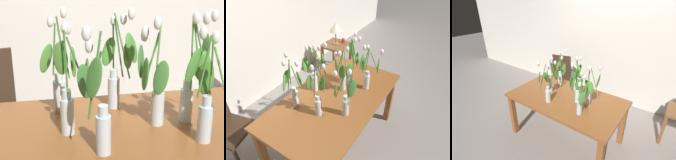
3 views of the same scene
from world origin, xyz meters
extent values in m
plane|color=gray|center=(0.00, 0.00, 0.00)|extent=(18.00, 18.00, 0.00)
cube|color=silver|center=(0.00, 1.54, 1.35)|extent=(9.00, 0.10, 2.70)
cube|color=brown|center=(0.00, 0.00, 0.72)|extent=(1.60, 0.90, 0.04)
cube|color=brown|center=(0.74, -0.39, 0.35)|extent=(0.07, 0.07, 0.70)
cube|color=brown|center=(-0.74, 0.39, 0.35)|extent=(0.07, 0.07, 0.70)
cube|color=brown|center=(0.74, 0.39, 0.35)|extent=(0.07, 0.07, 0.70)
cylinder|color=silver|center=(-0.14, -0.22, 0.83)|extent=(0.07, 0.07, 0.18)
cylinder|color=silver|center=(-0.14, -0.22, 0.94)|extent=(0.04, 0.04, 0.05)
cylinder|color=silver|center=(-0.14, -0.22, 0.80)|extent=(0.06, 0.06, 0.11)
cylinder|color=#3D752D|center=(-0.16, -0.18, 1.07)|extent=(0.05, 0.08, 0.26)
ellipsoid|color=white|center=(-0.18, -0.14, 1.21)|extent=(0.04, 0.04, 0.06)
ellipsoid|color=#427F33|center=(-0.21, -0.15, 1.06)|extent=(0.10, 0.08, 0.18)
cylinder|color=#3D752D|center=(-0.18, -0.26, 1.12)|extent=(0.07, 0.07, 0.35)
ellipsoid|color=white|center=(-0.21, -0.29, 1.30)|extent=(0.04, 0.04, 0.06)
ellipsoid|color=#427F33|center=(-0.19, -0.31, 1.13)|extent=(0.09, 0.07, 0.18)
cylinder|color=silver|center=(0.00, 0.26, 0.83)|extent=(0.07, 0.07, 0.18)
cylinder|color=silver|center=(0.00, 0.26, 0.94)|extent=(0.04, 0.04, 0.05)
cylinder|color=silver|center=(0.00, 0.26, 0.80)|extent=(0.06, 0.06, 0.11)
cylinder|color=#478433|center=(0.03, 0.20, 1.12)|extent=(0.07, 0.11, 0.34)
ellipsoid|color=white|center=(0.07, 0.15, 1.29)|extent=(0.04, 0.04, 0.06)
ellipsoid|color=#4C8E38|center=(0.08, 0.18, 1.11)|extent=(0.11, 0.06, 0.18)
cylinder|color=#478433|center=(0.02, 0.23, 1.10)|extent=(0.05, 0.06, 0.32)
ellipsoid|color=white|center=(0.04, 0.20, 1.26)|extent=(0.04, 0.04, 0.06)
ellipsoid|color=#4C8E38|center=(0.07, 0.21, 1.06)|extent=(0.09, 0.10, 0.18)
cylinder|color=#478433|center=(0.01, 0.31, 1.08)|extent=(0.02, 0.08, 0.28)
ellipsoid|color=white|center=(0.01, 0.34, 1.23)|extent=(0.04, 0.04, 0.06)
ellipsoid|color=#4C8E38|center=(-0.01, 0.35, 1.05)|extent=(0.12, 0.06, 0.18)
cylinder|color=silver|center=(0.34, 0.01, 0.83)|extent=(0.07, 0.07, 0.18)
cylinder|color=silver|center=(0.34, 0.01, 0.94)|extent=(0.04, 0.04, 0.05)
cylinder|color=silver|center=(0.34, 0.01, 0.80)|extent=(0.06, 0.06, 0.11)
cylinder|color=#56933D|center=(0.40, 0.02, 1.12)|extent=(0.12, 0.02, 0.34)
ellipsoid|color=white|center=(0.46, 0.03, 1.29)|extent=(0.04, 0.04, 0.06)
ellipsoid|color=#4C8E38|center=(0.44, 0.05, 1.12)|extent=(0.05, 0.11, 0.18)
cylinder|color=#56933D|center=(0.34, -0.02, 1.12)|extent=(0.01, 0.05, 0.35)
ellipsoid|color=white|center=(0.33, -0.04, 1.30)|extent=(0.04, 0.04, 0.06)
ellipsoid|color=#4C8E38|center=(0.36, -0.06, 1.07)|extent=(0.11, 0.04, 0.18)
cylinder|color=#56933D|center=(0.36, -0.03, 1.12)|extent=(0.04, 0.08, 0.35)
ellipsoid|color=white|center=(0.37, -0.07, 1.30)|extent=(0.04, 0.04, 0.06)
ellipsoid|color=#4C8E38|center=(0.40, -0.06, 1.06)|extent=(0.10, 0.06, 0.18)
cylinder|color=silver|center=(-0.31, 0.26, 0.83)|extent=(0.07, 0.07, 0.18)
cylinder|color=silver|center=(-0.31, 0.26, 0.94)|extent=(0.04, 0.04, 0.05)
cylinder|color=silver|center=(-0.31, 0.26, 0.80)|extent=(0.06, 0.06, 0.11)
cylinder|color=#478433|center=(-0.32, 0.29, 1.09)|extent=(0.03, 0.05, 0.30)
ellipsoid|color=white|center=(-0.33, 0.31, 1.24)|extent=(0.04, 0.04, 0.06)
ellipsoid|color=#4C8E38|center=(-0.37, 0.31, 1.04)|extent=(0.12, 0.06, 0.18)
cylinder|color=#478433|center=(-0.27, 0.25, 1.08)|extent=(0.06, 0.03, 0.27)
ellipsoid|color=white|center=(-0.25, 0.24, 1.21)|extent=(0.04, 0.04, 0.06)
ellipsoid|color=#4C8E38|center=(-0.22, 0.26, 1.03)|extent=(0.05, 0.10, 0.18)
cylinder|color=#478433|center=(-0.28, 0.31, 1.11)|extent=(0.05, 0.09, 0.33)
ellipsoid|color=white|center=(-0.26, 0.35, 1.28)|extent=(0.04, 0.04, 0.06)
ellipsoid|color=#4C8E38|center=(-0.29, 0.36, 1.05)|extent=(0.09, 0.08, 0.18)
cylinder|color=silver|center=(-0.28, -0.01, 0.83)|extent=(0.07, 0.07, 0.18)
cylinder|color=silver|center=(-0.28, -0.01, 0.94)|extent=(0.04, 0.04, 0.05)
cylinder|color=silver|center=(-0.28, -0.01, 0.80)|extent=(0.06, 0.06, 0.11)
cylinder|color=#478433|center=(-0.22, -0.01, 1.09)|extent=(0.10, 0.01, 0.28)
ellipsoid|color=white|center=(-0.18, -0.01, 1.23)|extent=(0.04, 0.04, 0.06)
ellipsoid|color=#4C8E38|center=(-0.18, 0.02, 1.03)|extent=(0.04, 0.11, 0.18)
cylinder|color=#478433|center=(-0.28, 0.02, 1.10)|extent=(0.02, 0.05, 0.31)
ellipsoid|color=white|center=(-0.27, 0.04, 1.25)|extent=(0.04, 0.04, 0.06)
ellipsoid|color=#4C8E38|center=(-0.30, 0.07, 1.10)|extent=(0.08, 0.05, 0.17)
cylinder|color=silver|center=(0.18, 0.01, 0.83)|extent=(0.07, 0.07, 0.18)
cylinder|color=silver|center=(0.18, 0.01, 0.94)|extent=(0.04, 0.04, 0.05)
cylinder|color=silver|center=(0.18, 0.01, 0.80)|extent=(0.06, 0.06, 0.11)
cylinder|color=#56933D|center=(0.16, -0.03, 1.11)|extent=(0.05, 0.07, 0.34)
ellipsoid|color=white|center=(0.14, -0.06, 1.28)|extent=(0.04, 0.04, 0.06)
ellipsoid|color=#427F33|center=(0.16, -0.08, 1.03)|extent=(0.10, 0.06, 0.18)
cylinder|color=#56933D|center=(0.14, 0.03, 1.07)|extent=(0.07, 0.05, 0.25)
ellipsoid|color=white|center=(0.11, 0.05, 1.20)|extent=(0.04, 0.04, 0.06)
ellipsoid|color=#427F33|center=(0.09, 0.03, 1.08)|extent=(0.06, 0.09, 0.18)
cylinder|color=#56933D|center=(0.14, 0.00, 1.09)|extent=(0.08, 0.02, 0.28)
ellipsoid|color=white|center=(0.10, 0.00, 1.23)|extent=(0.04, 0.04, 0.06)
ellipsoid|color=#427F33|center=(0.10, -0.03, 1.03)|extent=(0.04, 0.09, 0.18)
cylinder|color=silver|center=(0.34, -0.21, 0.83)|extent=(0.07, 0.07, 0.18)
cylinder|color=silver|center=(0.34, -0.21, 0.94)|extent=(0.04, 0.04, 0.05)
cylinder|color=silver|center=(0.34, -0.21, 0.80)|extent=(0.06, 0.06, 0.11)
cylinder|color=#56933D|center=(0.37, -0.26, 1.08)|extent=(0.06, 0.10, 0.25)
ellipsoid|color=white|center=(0.39, -0.31, 1.21)|extent=(0.04, 0.04, 0.06)
ellipsoid|color=#4C8E38|center=(0.41, -0.29, 1.03)|extent=(0.09, 0.05, 0.18)
cylinder|color=#56933D|center=(0.33, -0.18, 1.09)|extent=(0.03, 0.05, 0.31)
ellipsoid|color=white|center=(0.32, -0.15, 1.25)|extent=(0.04, 0.04, 0.06)
ellipsoid|color=#4C8E38|center=(0.29, -0.15, 1.10)|extent=(0.11, 0.06, 0.18)
cylinder|color=#56933D|center=(0.36, -0.18, 1.08)|extent=(0.03, 0.04, 0.29)
ellipsoid|color=white|center=(0.37, -0.17, 1.23)|extent=(0.04, 0.04, 0.06)
ellipsoid|color=#4C8E38|center=(0.36, -0.13, 1.03)|extent=(0.08, 0.08, 0.17)
cube|color=#382619|center=(-0.78, 0.83, 0.45)|extent=(0.49, 0.49, 0.04)
cylinder|color=#382619|center=(-0.57, 0.71, 0.21)|extent=(0.04, 0.04, 0.43)
cylinder|color=#382619|center=(-0.66, 1.04, 0.21)|extent=(0.04, 0.04, 0.43)
cube|color=brown|center=(1.43, 0.91, 0.53)|extent=(0.44, 0.44, 0.04)
cube|color=brown|center=(1.24, 0.72, 0.26)|extent=(0.04, 0.04, 0.51)
cube|color=brown|center=(1.62, 0.72, 0.26)|extent=(0.04, 0.04, 0.51)
cube|color=brown|center=(1.24, 1.10, 0.26)|extent=(0.04, 0.04, 0.51)
cube|color=brown|center=(1.62, 1.10, 0.26)|extent=(0.04, 0.04, 0.51)
cylinder|color=olive|center=(1.43, 0.93, 0.56)|extent=(0.12, 0.12, 0.02)
cylinder|color=olive|center=(1.43, 0.93, 0.68)|extent=(0.02, 0.02, 0.22)
cone|color=#F2E5C6|center=(1.43, 0.93, 0.87)|extent=(0.22, 0.22, 0.16)
cylinder|color=#B72D23|center=(1.55, 0.85, 0.59)|extent=(0.06, 0.06, 0.07)
camera|label=1|loc=(-0.35, -1.53, 1.55)|focal=54.83mm
camera|label=2|loc=(-1.37, -0.94, 2.18)|focal=32.72mm
camera|label=3|loc=(1.19, -1.70, 2.06)|focal=27.62mm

